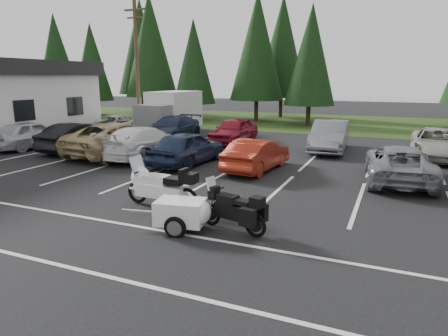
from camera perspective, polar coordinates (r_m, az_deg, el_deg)
ground at (r=14.03m, az=-6.52°, el=-3.15°), size 120.00×120.00×0.00m
grass_strip at (r=36.51m, az=12.64°, el=6.41°), size 80.00×16.00×0.01m
lake_water at (r=66.84m, az=21.23°, el=8.59°), size 70.00×50.00×0.02m
utility_pole at (r=29.03m, az=-12.31°, el=14.17°), size 1.60×0.26×9.00m
box_truck at (r=28.43m, az=-8.10°, el=7.81°), size 2.40×5.60×2.90m
stall_markings at (r=15.73m, az=-2.91°, el=-1.33°), size 32.00×16.00×0.01m
conifer_0 at (r=48.82m, az=-22.85°, el=14.59°), size 4.58×4.58×10.66m
conifer_1 at (r=43.72m, az=-18.37°, el=14.15°), size 3.96×3.96×9.22m
conifer_2 at (r=41.44m, az=-10.49°, el=16.85°), size 5.10×5.10×11.89m
conifer_3 at (r=37.34m, az=-4.33°, el=14.91°), size 3.87×3.87×9.02m
conifer_4 at (r=36.63m, az=4.77°, el=16.92°), size 4.80×4.80×11.17m
conifer_5 at (r=34.00m, az=12.31°, el=15.49°), size 4.14×4.14×9.63m
conifer_back_a at (r=47.16m, az=-11.77°, el=16.56°), size 5.28×5.28×12.30m
conifer_back_b at (r=40.74m, az=8.34°, el=16.74°), size 4.97×4.97×11.58m
car_near_0 at (r=24.67m, az=-25.82°, el=4.36°), size 2.10×4.64×1.55m
car_near_1 at (r=22.63m, az=-20.02°, el=4.18°), size 1.70×4.63×1.52m
car_near_2 at (r=20.83m, az=-14.68°, el=4.07°), size 3.28×6.23×1.67m
car_near_3 at (r=19.89m, az=-11.41°, el=3.65°), size 2.18×5.32×1.54m
car_near_4 at (r=18.09m, az=-5.28°, el=2.94°), size 2.09×4.58×1.52m
car_near_5 at (r=16.84m, az=4.75°, el=1.93°), size 1.80×4.23×1.36m
car_near_6 at (r=16.31m, az=23.74°, el=0.57°), size 2.70×5.13×1.38m
car_far_0 at (r=27.78m, az=-15.81°, el=5.79°), size 2.52×5.12×1.40m
car_far_1 at (r=25.18m, az=-7.46°, el=5.60°), size 2.26×5.21×1.49m
car_far_2 at (r=24.03m, az=1.36°, el=5.38°), size 1.97×4.48×1.50m
car_far_3 at (r=22.02m, az=14.88°, el=4.43°), size 1.97×4.99×1.62m
car_far_4 at (r=21.95m, az=28.19°, el=3.09°), size 2.58×5.27×1.44m
touring_motorcycle at (r=12.11m, az=-8.96°, el=-2.06°), size 2.77×0.92×1.52m
cargo_trailer at (r=10.29m, az=-6.22°, el=-6.70°), size 1.93×1.32×0.82m
adventure_motorcycle at (r=10.10m, az=1.18°, el=-5.41°), size 2.33×1.27×1.35m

